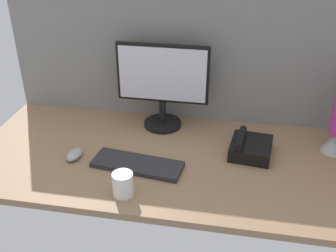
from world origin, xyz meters
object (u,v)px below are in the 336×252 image
object	(u,v)px
monitor	(163,82)
desk_phone	(250,147)
mouse	(75,154)
keyboard	(137,164)
mug_ceramic_white	(123,184)

from	to	relation	value
monitor	desk_phone	world-z (taller)	monitor
mouse	desk_phone	bearing A→B (deg)	19.46
mouse	desk_phone	world-z (taller)	desk_phone
keyboard	mug_ceramic_white	size ratio (longest dim) A/B	4.03
desk_phone	monitor	bearing A→B (deg)	156.09
monitor	desk_phone	distance (cm)	49.28
monitor	keyboard	bearing A→B (deg)	-95.67
keyboard	mug_ceramic_white	bearing A→B (deg)	-85.20
desk_phone	keyboard	bearing A→B (deg)	-158.34
mouse	mug_ceramic_white	xyz separation A→B (cm)	(26.90, -19.49, 2.89)
keyboard	mouse	distance (cm)	27.65
monitor	keyboard	world-z (taller)	monitor
mug_ceramic_white	keyboard	bearing A→B (deg)	87.74
mug_ceramic_white	mouse	bearing A→B (deg)	144.07
monitor	mug_ceramic_white	size ratio (longest dim) A/B	4.63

